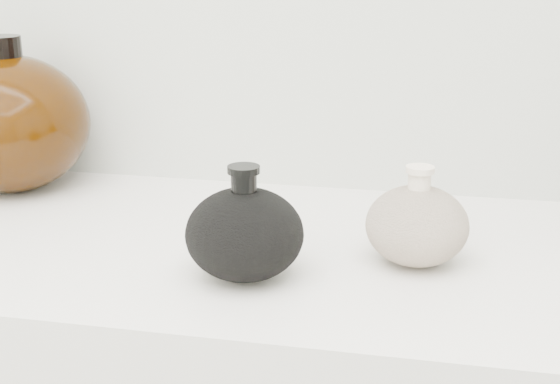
# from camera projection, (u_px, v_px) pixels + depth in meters

# --- Properties ---
(black_gourd_vase) EXTENTS (0.15, 0.15, 0.13)m
(black_gourd_vase) POSITION_uv_depth(u_px,v_px,m) (245.00, 233.00, 0.86)
(black_gourd_vase) COLOR black
(black_gourd_vase) RESTS_ON display_counter
(cream_gourd_vase) EXTENTS (0.15, 0.15, 0.12)m
(cream_gourd_vase) POSITION_uv_depth(u_px,v_px,m) (417.00, 225.00, 0.90)
(cream_gourd_vase) COLOR beige
(cream_gourd_vase) RESTS_ON display_counter
(left_round_pot) EXTENTS (0.32, 0.32, 0.23)m
(left_round_pot) POSITION_uv_depth(u_px,v_px,m) (8.00, 123.00, 1.16)
(left_round_pot) COLOR black
(left_round_pot) RESTS_ON display_counter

